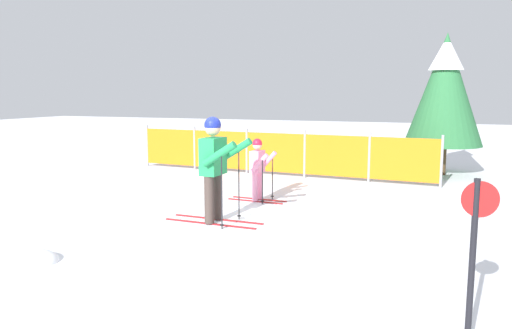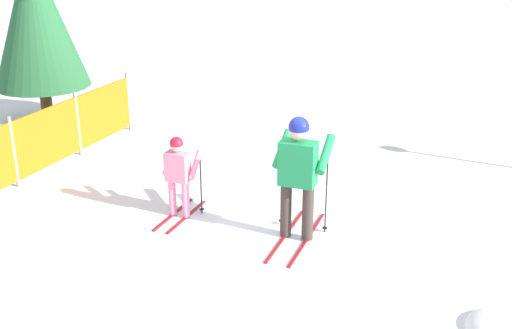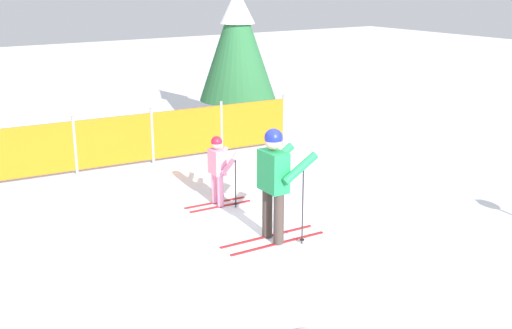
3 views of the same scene
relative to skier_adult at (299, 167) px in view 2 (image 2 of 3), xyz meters
The scene contains 5 objects.
ground_plane 1.04m from the skier_adult, 148.31° to the left, with size 60.00×60.00×0.00m, color white.
skier_adult is the anchor object (origin of this frame).
skier_child 1.82m from the skier_adult, 87.84° to the left, with size 1.16×0.57×1.23m.
conifer_far 7.41m from the skier_adult, 62.63° to the left, with size 1.94×1.94×3.60m.
snow_mound 3.06m from the skier_adult, 117.37° to the right, with size 0.70×0.60×0.28m, color white.
Camera 2 is at (-7.45, -2.13, 4.12)m, focal length 45.00 mm.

